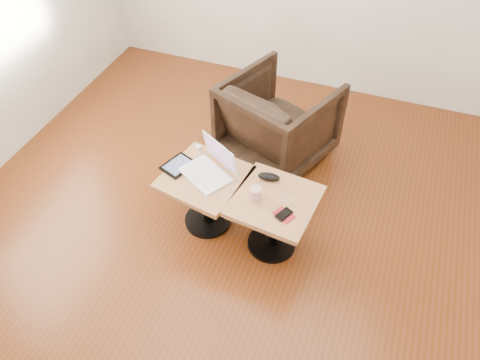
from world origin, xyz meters
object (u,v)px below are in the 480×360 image
(armchair, at_px, (278,121))
(striped_cup, at_px, (255,194))
(side_table_right, at_px, (274,211))
(laptop, at_px, (210,168))
(side_table_left, at_px, (206,188))

(armchair, bearing_deg, striped_cup, 119.93)
(side_table_right, xyz_separation_m, laptop, (-0.50, 0.08, 0.17))
(side_table_left, distance_m, armchair, 0.96)
(side_table_right, relative_size, laptop, 1.37)
(side_table_left, xyz_separation_m, side_table_right, (0.53, -0.04, 0.00))
(side_table_left, bearing_deg, laptop, 66.47)
(laptop, bearing_deg, side_table_right, 20.52)
(laptop, xyz_separation_m, armchair, (0.24, 0.89, -0.17))
(side_table_left, relative_size, striped_cup, 6.40)
(striped_cup, bearing_deg, side_table_left, 167.94)
(side_table_right, height_order, striped_cup, striped_cup)
(laptop, bearing_deg, armchair, 104.72)
(striped_cup, bearing_deg, side_table_right, 20.32)
(side_table_right, relative_size, striped_cup, 6.09)
(laptop, bearing_deg, striped_cup, 11.13)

